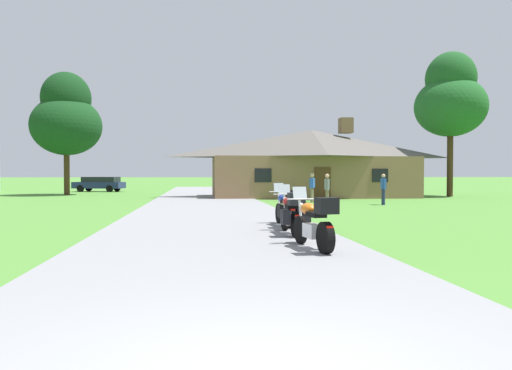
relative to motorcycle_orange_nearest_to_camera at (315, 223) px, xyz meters
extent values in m
plane|color=#4C8433|center=(-1.99, 13.71, -0.62)|extent=(500.00, 500.00, 0.00)
cube|color=gray|center=(-1.99, 11.71, -0.59)|extent=(6.40, 80.00, 0.06)
cylinder|color=black|center=(-0.12, 0.86, -0.24)|extent=(0.20, 0.65, 0.64)
cylinder|color=black|center=(0.08, -0.57, -0.24)|extent=(0.24, 0.66, 0.64)
cube|color=silver|center=(-0.02, 0.13, -0.18)|extent=(0.33, 0.59, 0.30)
ellipsoid|color=orange|center=(-0.05, 0.39, 0.27)|extent=(0.37, 0.56, 0.26)
cube|color=black|center=(0.01, -0.07, 0.18)|extent=(0.35, 0.55, 0.10)
cylinder|color=silver|center=(-0.12, 0.82, 0.46)|extent=(0.66, 0.12, 0.03)
cylinder|color=silver|center=(-0.12, 0.86, 0.12)|extent=(0.09, 0.24, 0.73)
cube|color=#B2BCC6|center=(-0.13, 0.92, 0.60)|extent=(0.33, 0.15, 0.27)
sphere|color=silver|center=(-0.12, 0.82, 0.32)|extent=(0.11, 0.11, 0.11)
cube|color=black|center=(0.08, -0.62, 0.40)|extent=(0.45, 0.41, 0.32)
cube|color=red|center=(0.11, -0.78, -0.01)|extent=(0.14, 0.05, 0.06)
cylinder|color=silver|center=(0.17, -0.23, -0.34)|extent=(0.14, 0.55, 0.07)
cylinder|color=black|center=(-0.01, 3.49, -0.24)|extent=(0.12, 0.64, 0.64)
cylinder|color=black|center=(0.02, 2.05, -0.24)|extent=(0.17, 0.64, 0.64)
cube|color=silver|center=(0.00, 2.75, -0.18)|extent=(0.27, 0.56, 0.30)
ellipsoid|color=maroon|center=(0.00, 3.01, 0.27)|extent=(0.31, 0.53, 0.26)
cube|color=black|center=(0.01, 2.55, 0.18)|extent=(0.29, 0.52, 0.10)
cylinder|color=silver|center=(-0.01, 3.45, 0.46)|extent=(0.66, 0.04, 0.03)
cylinder|color=silver|center=(-0.01, 3.49, 0.12)|extent=(0.06, 0.24, 0.73)
cube|color=#B2BCC6|center=(-0.01, 3.55, 0.60)|extent=(0.32, 0.12, 0.27)
sphere|color=silver|center=(-0.01, 3.45, 0.32)|extent=(0.11, 0.11, 0.11)
cube|color=black|center=(0.02, 2.00, 0.40)|extent=(0.41, 0.37, 0.32)
cube|color=red|center=(0.02, 1.83, -0.01)|extent=(0.14, 0.03, 0.06)
cylinder|color=silver|center=(0.15, 2.37, -0.34)|extent=(0.08, 0.55, 0.07)
cube|color=black|center=(-0.25, 2.09, -0.06)|extent=(0.21, 0.40, 0.36)
cube|color=black|center=(0.27, 2.10, -0.06)|extent=(0.21, 0.40, 0.36)
cylinder|color=black|center=(0.17, 5.49, -0.24)|extent=(0.16, 0.65, 0.64)
cylinder|color=black|center=(0.27, 4.05, -0.24)|extent=(0.20, 0.65, 0.64)
cube|color=silver|center=(0.22, 4.75, -0.18)|extent=(0.30, 0.58, 0.30)
ellipsoid|color=#1E3899|center=(0.20, 5.01, 0.27)|extent=(0.34, 0.54, 0.26)
cube|color=black|center=(0.24, 4.55, 0.18)|extent=(0.32, 0.54, 0.10)
cylinder|color=silver|center=(0.17, 5.45, 0.46)|extent=(0.66, 0.08, 0.03)
cylinder|color=silver|center=(0.17, 5.49, 0.12)|extent=(0.08, 0.24, 0.73)
cube|color=#B2BCC6|center=(0.17, 5.55, 0.60)|extent=(0.33, 0.13, 0.27)
sphere|color=silver|center=(0.17, 5.45, 0.32)|extent=(0.11, 0.11, 0.11)
cube|color=black|center=(0.28, 4.00, 0.40)|extent=(0.42, 0.39, 0.32)
cube|color=red|center=(0.29, 3.83, -0.01)|extent=(0.14, 0.04, 0.06)
cylinder|color=silver|center=(0.39, 4.38, -0.34)|extent=(0.11, 0.55, 0.07)
cube|color=black|center=(0.01, 4.08, -0.06)|extent=(0.23, 0.41, 0.36)
cube|color=black|center=(0.53, 4.12, -0.06)|extent=(0.23, 0.41, 0.36)
cube|color=brown|center=(5.72, 24.24, 0.81)|extent=(14.14, 6.12, 2.86)
pyramid|color=#5B5651|center=(5.72, 24.24, 3.23)|extent=(14.99, 6.49, 1.98)
cube|color=brown|center=(8.27, 24.24, 4.57)|extent=(0.90, 0.90, 1.10)
cube|color=#472D19|center=(5.72, 21.15, 0.43)|extent=(1.10, 0.08, 2.10)
cube|color=black|center=(1.76, 21.15, 0.95)|extent=(1.10, 0.06, 0.90)
cube|color=black|center=(9.68, 21.15, 0.95)|extent=(1.10, 0.06, 0.90)
cylinder|color=#75664C|center=(4.13, 17.54, -0.19)|extent=(0.14, 0.14, 0.86)
cylinder|color=#75664C|center=(4.22, 17.69, -0.19)|extent=(0.14, 0.14, 0.86)
cube|color=#2D56AD|center=(4.18, 17.61, 0.52)|extent=(0.38, 0.42, 0.56)
cylinder|color=#2D56AD|center=(4.05, 17.42, 0.50)|extent=(0.09, 0.09, 0.58)
cylinder|color=#2D56AD|center=(4.30, 17.81, 0.50)|extent=(0.09, 0.09, 0.58)
sphere|color=tan|center=(4.18, 17.61, 0.94)|extent=(0.21, 0.21, 0.21)
cylinder|color=#B2AD99|center=(4.18, 17.61, 1.04)|extent=(0.22, 0.22, 0.05)
cylinder|color=navy|center=(7.43, 14.85, -0.19)|extent=(0.14, 0.14, 0.86)
cylinder|color=navy|center=(7.45, 15.03, -0.19)|extent=(0.14, 0.14, 0.86)
cube|color=#2D56AD|center=(7.44, 14.94, 0.52)|extent=(0.26, 0.38, 0.56)
cylinder|color=#2D56AD|center=(7.42, 14.71, 0.50)|extent=(0.09, 0.09, 0.58)
cylinder|color=#2D56AD|center=(7.47, 15.17, 0.50)|extent=(0.09, 0.09, 0.58)
sphere|color=tan|center=(7.44, 14.94, 0.94)|extent=(0.21, 0.21, 0.21)
cylinder|color=#75664C|center=(4.09, 14.06, -0.19)|extent=(0.14, 0.14, 0.86)
cylinder|color=#75664C|center=(4.07, 13.88, -0.19)|extent=(0.14, 0.14, 0.86)
cube|color=gray|center=(4.08, 13.97, 0.52)|extent=(0.26, 0.38, 0.56)
cylinder|color=gray|center=(4.11, 14.20, 0.50)|extent=(0.09, 0.09, 0.58)
cylinder|color=gray|center=(4.05, 13.74, 0.50)|extent=(0.09, 0.09, 0.58)
sphere|color=tan|center=(4.08, 13.97, 0.94)|extent=(0.21, 0.21, 0.21)
cylinder|color=#422D19|center=(-12.74, 29.66, 1.36)|extent=(0.44, 0.44, 3.96)
ellipsoid|color=#143D19|center=(-12.74, 29.66, 4.84)|extent=(5.45, 5.45, 4.63)
ellipsoid|color=#123716|center=(-12.74, 29.66, 7.02)|extent=(3.81, 3.81, 4.09)
cylinder|color=#422D19|center=(16.14, 23.88, 1.99)|extent=(0.44, 0.44, 5.22)
ellipsoid|color=#1E5623|center=(16.14, 23.88, 6.03)|extent=(5.20, 5.20, 4.42)
ellipsoid|color=#1B4E20|center=(16.14, 23.88, 8.11)|extent=(3.64, 3.64, 3.90)
cube|color=navy|center=(-11.76, 37.14, 0.00)|extent=(4.91, 2.89, 0.60)
cube|color=black|center=(-11.57, 37.09, 0.54)|extent=(3.51, 2.34, 0.48)
cylinder|color=black|center=(-13.35, 36.65, -0.30)|extent=(0.67, 0.37, 0.64)
cylinder|color=black|center=(-12.94, 38.30, -0.30)|extent=(0.67, 0.37, 0.64)
cylinder|color=black|center=(-10.58, 35.97, -0.30)|extent=(0.67, 0.37, 0.64)
cylinder|color=black|center=(-10.17, 37.62, -0.30)|extent=(0.67, 0.37, 0.64)
camera|label=1|loc=(-2.44, -9.88, 1.02)|focal=33.82mm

